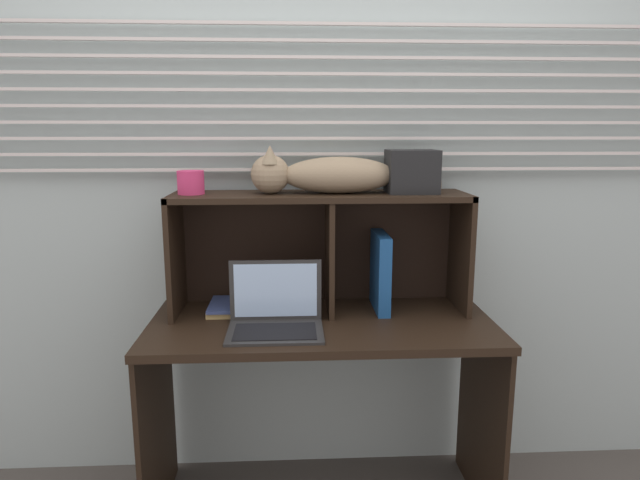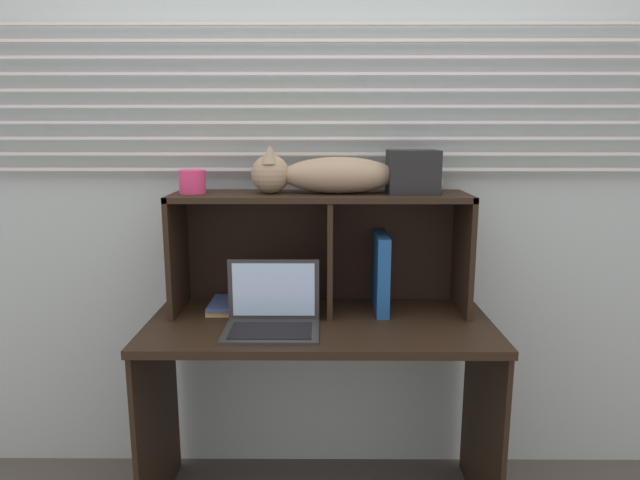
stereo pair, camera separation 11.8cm
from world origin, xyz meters
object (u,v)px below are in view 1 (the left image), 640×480
object	(u,v)px
binder_upright	(380,272)
small_basket	(191,182)
storage_box	(412,171)
cat	(325,175)
laptop	(275,316)
book_stack	(234,307)

from	to	relation	value
binder_upright	small_basket	world-z (taller)	small_basket
binder_upright	storage_box	bearing A→B (deg)	0.00
small_basket	storage_box	xyz separation A→B (m)	(0.83, 0.00, 0.04)
cat	laptop	world-z (taller)	cat
cat	laptop	bearing A→B (deg)	-132.17
cat	storage_box	distance (m)	0.33
book_stack	storage_box	world-z (taller)	storage_box
cat	storage_box	xyz separation A→B (m)	(0.33, -0.00, 0.01)
laptop	binder_upright	size ratio (longest dim) A/B	1.10
laptop	book_stack	distance (m)	0.27
binder_upright	book_stack	bearing A→B (deg)	179.91
laptop	small_basket	distance (m)	0.59
binder_upright	storage_box	size ratio (longest dim) A/B	1.62
laptop	binder_upright	world-z (taller)	binder_upright
binder_upright	small_basket	size ratio (longest dim) A/B	3.06
book_stack	small_basket	world-z (taller)	small_basket
laptop	binder_upright	bearing A→B (deg)	27.28
laptop	storage_box	xyz separation A→B (m)	(0.52, 0.21, 0.49)
cat	binder_upright	bearing A→B (deg)	-0.00
cat	book_stack	bearing A→B (deg)	179.85
book_stack	laptop	bearing A→B (deg)	-51.70
cat	book_stack	size ratio (longest dim) A/B	3.40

